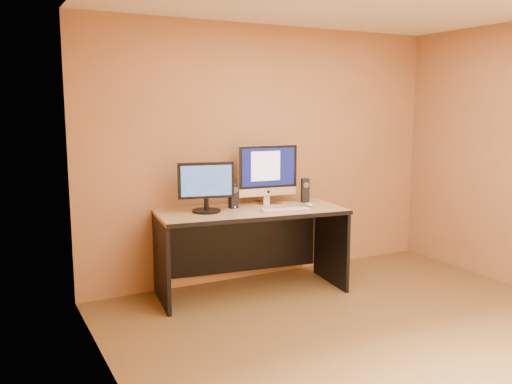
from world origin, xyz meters
The scene contains 11 objects.
floor centered at (0.00, 0.00, 0.00)m, with size 4.00×4.00×0.00m, color brown.
walls centered at (0.00, 0.00, 1.30)m, with size 4.00×4.00×2.60m, color #A96B44, non-canonical shape.
desk centered at (-0.43, 1.54, 0.41)m, with size 1.76×0.77×0.81m, color tan, non-canonical shape.
imac centered at (-0.14, 1.72, 1.12)m, with size 0.63×0.23×0.61m, color silver, non-canonical shape.
second_monitor centered at (-0.85, 1.63, 1.05)m, with size 0.53×0.26×0.46m, color black, non-canonical shape.
speaker_left centered at (-0.54, 1.70, 0.94)m, with size 0.07×0.08×0.24m, color black, non-canonical shape.
speaker_right centered at (0.25, 1.65, 0.94)m, with size 0.07×0.08×0.24m, color black, non-canonical shape.
keyboard centered at (-0.16, 1.35, 0.82)m, with size 0.47×0.13×0.02m, color #B0B0B4.
mouse centered at (0.15, 1.43, 0.83)m, with size 0.06×0.11×0.04m, color white.
cable_a centered at (-0.15, 1.84, 0.82)m, with size 0.01×0.01×0.24m, color black.
cable_b centered at (-0.17, 1.82, 0.82)m, with size 0.01×0.01×0.20m, color black.
Camera 1 is at (-2.72, -2.95, 1.79)m, focal length 38.00 mm.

